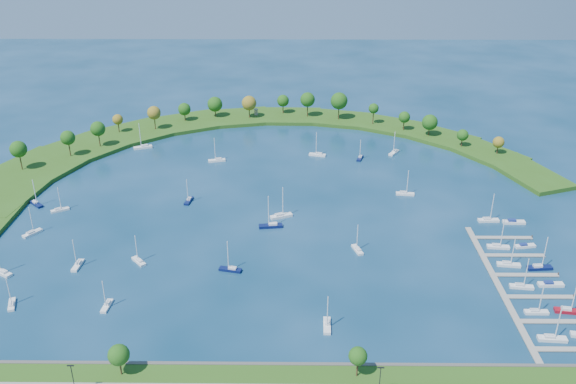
{
  "coord_description": "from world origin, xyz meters",
  "views": [
    {
      "loc": [
        7.28,
        -236.91,
        119.98
      ],
      "look_at": [
        5.0,
        5.0,
        4.0
      ],
      "focal_mm": 38.1,
      "sensor_mm": 36.0,
      "label": 1
    }
  ],
  "objects_px": {
    "moored_boat_1": "(231,269)",
    "moored_boat_12": "(357,249)",
    "harbor_tower": "(256,112)",
    "moored_boat_5": "(32,232)",
    "docked_boat_5": "(550,284)",
    "moored_boat_10": "(405,193)",
    "moored_boat_13": "(271,225)",
    "moored_boat_4": "(327,324)",
    "docked_boat_10": "(488,219)",
    "moored_boat_0": "(36,203)",
    "moored_boat_15": "(139,260)",
    "moored_boat_16": "(78,264)",
    "moored_boat_2": "(394,152)",
    "moored_boat_17": "(12,304)",
    "moored_boat_19": "(318,154)",
    "moored_boat_9": "(360,157)",
    "moored_boat_18": "(107,305)",
    "docked_boat_3": "(568,310)",
    "docked_boat_0": "(552,338)",
    "docked_boat_9": "(525,246)",
    "docked_boat_2": "(536,311)",
    "docked_boat_6": "(509,264)",
    "moored_boat_8": "(217,160)",
    "moored_boat_3": "(60,209)",
    "docked_boat_8": "(498,246)",
    "docked_boat_11": "(514,222)",
    "moored_boat_6": "(143,147)",
    "moored_boat_7": "(189,200)",
    "docked_boat_4": "(521,286)",
    "moored_boat_11": "(281,215)",
    "docked_boat_7": "(540,267)",
    "moored_boat_14": "(2,272)",
    "dock_system": "(520,285)"
  },
  "relations": [
    {
      "from": "moored_boat_17",
      "to": "moored_boat_19",
      "type": "distance_m",
      "value": 167.43
    },
    {
      "from": "moored_boat_10",
      "to": "moored_boat_19",
      "type": "xyz_separation_m",
      "value": [
        -37.75,
        46.06,
        0.03
      ]
    },
    {
      "from": "moored_boat_12",
      "to": "docked_boat_9",
      "type": "relative_size",
      "value": 1.33
    },
    {
      "from": "moored_boat_13",
      "to": "moored_boat_15",
      "type": "xyz_separation_m",
      "value": [
        -47.47,
        -27.17,
        -0.09
      ]
    },
    {
      "from": "docked_boat_5",
      "to": "docked_boat_2",
      "type": "bearing_deg",
      "value": -124.77
    },
    {
      "from": "moored_boat_1",
      "to": "moored_boat_10",
      "type": "relative_size",
      "value": 1.0
    },
    {
      "from": "moored_boat_0",
      "to": "moored_boat_9",
      "type": "bearing_deg",
      "value": 63.08
    },
    {
      "from": "moored_boat_10",
      "to": "docked_boat_4",
      "type": "bearing_deg",
      "value": -62.69
    },
    {
      "from": "moored_boat_1",
      "to": "docked_boat_10",
      "type": "xyz_separation_m",
      "value": [
        102.95,
        38.17,
        0.02
      ]
    },
    {
      "from": "moored_boat_7",
      "to": "docked_boat_3",
      "type": "height_order",
      "value": "docked_boat_3"
    },
    {
      "from": "moored_boat_4",
      "to": "docked_boat_10",
      "type": "bearing_deg",
      "value": 137.03
    },
    {
      "from": "moored_boat_9",
      "to": "docked_boat_8",
      "type": "bearing_deg",
      "value": 45.82
    },
    {
      "from": "moored_boat_0",
      "to": "moored_boat_4",
      "type": "distance_m",
      "value": 147.88
    },
    {
      "from": "moored_boat_6",
      "to": "moored_boat_9",
      "type": "xyz_separation_m",
      "value": [
        114.6,
        -13.89,
        -0.1
      ]
    },
    {
      "from": "docked_boat_0",
      "to": "docked_boat_5",
      "type": "xyz_separation_m",
      "value": [
        10.46,
        28.92,
        -0.28
      ]
    },
    {
      "from": "moored_boat_5",
      "to": "docked_boat_5",
      "type": "xyz_separation_m",
      "value": [
        192.26,
        -33.96,
        -0.25
      ]
    },
    {
      "from": "harbor_tower",
      "to": "docked_boat_2",
      "type": "distance_m",
      "value": 218.29
    },
    {
      "from": "moored_boat_8",
      "to": "moored_boat_14",
      "type": "relative_size",
      "value": 1.01
    },
    {
      "from": "moored_boat_5",
      "to": "moored_boat_19",
      "type": "relative_size",
      "value": 0.92
    },
    {
      "from": "moored_boat_13",
      "to": "docked_boat_11",
      "type": "bearing_deg",
      "value": 175.63
    },
    {
      "from": "harbor_tower",
      "to": "moored_boat_16",
      "type": "height_order",
      "value": "moored_boat_16"
    },
    {
      "from": "moored_boat_0",
      "to": "moored_boat_15",
      "type": "xyz_separation_m",
      "value": [
        55.34,
        -46.14,
        -0.04
      ]
    },
    {
      "from": "harbor_tower",
      "to": "moored_boat_1",
      "type": "bearing_deg",
      "value": -89.86
    },
    {
      "from": "moored_boat_3",
      "to": "moored_boat_19",
      "type": "distance_m",
      "value": 128.85
    },
    {
      "from": "docked_boat_3",
      "to": "docked_boat_11",
      "type": "distance_m",
      "value": 60.02
    },
    {
      "from": "moored_boat_4",
      "to": "docked_boat_7",
      "type": "bearing_deg",
      "value": 115.48
    },
    {
      "from": "moored_boat_16",
      "to": "moored_boat_2",
      "type": "bearing_deg",
      "value": 133.53
    },
    {
      "from": "moored_boat_1",
      "to": "moored_boat_12",
      "type": "relative_size",
      "value": 1.1
    },
    {
      "from": "docked_boat_2",
      "to": "moored_boat_15",
      "type": "bearing_deg",
      "value": 167.87
    },
    {
      "from": "docked_boat_4",
      "to": "docked_boat_7",
      "type": "relative_size",
      "value": 0.89
    },
    {
      "from": "dock_system",
      "to": "moored_boat_15",
      "type": "relative_size",
      "value": 7.45
    },
    {
      "from": "moored_boat_18",
      "to": "docked_boat_3",
      "type": "height_order",
      "value": "docked_boat_3"
    },
    {
      "from": "moored_boat_15",
      "to": "docked_boat_11",
      "type": "xyz_separation_m",
      "value": [
        147.04,
        31.41,
        -0.2
      ]
    },
    {
      "from": "moored_boat_3",
      "to": "docked_boat_6",
      "type": "bearing_deg",
      "value": -44.33
    },
    {
      "from": "moored_boat_14",
      "to": "moored_boat_8",
      "type": "bearing_deg",
      "value": -90.71
    },
    {
      "from": "moored_boat_6",
      "to": "moored_boat_7",
      "type": "bearing_deg",
      "value": 98.33
    },
    {
      "from": "moored_boat_4",
      "to": "moored_boat_11",
      "type": "xyz_separation_m",
      "value": [
        -15.75,
        72.45,
        0.06
      ]
    },
    {
      "from": "moored_boat_6",
      "to": "moored_boat_8",
      "type": "distance_m",
      "value": 45.19
    },
    {
      "from": "dock_system",
      "to": "moored_boat_7",
      "type": "relative_size",
      "value": 7.41
    },
    {
      "from": "moored_boat_5",
      "to": "moored_boat_7",
      "type": "relative_size",
      "value": 1.06
    },
    {
      "from": "moored_boat_8",
      "to": "moored_boat_17",
      "type": "distance_m",
      "value": 133.81
    },
    {
      "from": "moored_boat_8",
      "to": "moored_boat_13",
      "type": "height_order",
      "value": "moored_boat_13"
    },
    {
      "from": "moored_boat_10",
      "to": "moored_boat_13",
      "type": "distance_m",
      "value": 66.83
    },
    {
      "from": "moored_boat_5",
      "to": "docked_boat_8",
      "type": "xyz_separation_m",
      "value": [
        181.81,
        -8.85,
        0.01
      ]
    },
    {
      "from": "moored_boat_0",
      "to": "moored_boat_12",
      "type": "height_order",
      "value": "moored_boat_0"
    },
    {
      "from": "moored_boat_0",
      "to": "docked_boat_4",
      "type": "xyz_separation_m",
      "value": [
        190.04,
        -61.1,
        -0.02
      ]
    },
    {
      "from": "moored_boat_10",
      "to": "docked_boat_6",
      "type": "distance_m",
      "value": 65.22
    },
    {
      "from": "docked_boat_0",
      "to": "docked_boat_9",
      "type": "height_order",
      "value": "docked_boat_0"
    },
    {
      "from": "moored_boat_7",
      "to": "moored_boat_13",
      "type": "height_order",
      "value": "moored_boat_13"
    },
    {
      "from": "moored_boat_9",
      "to": "docked_boat_0",
      "type": "distance_m",
      "value": 148.92
    }
  ]
}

